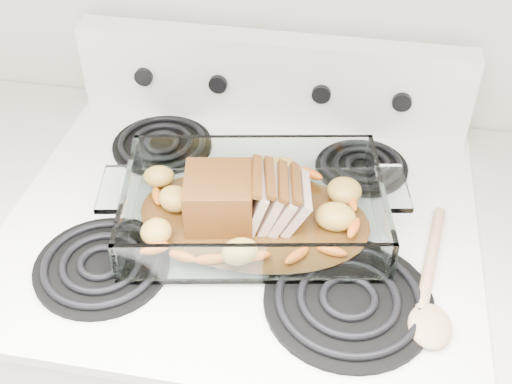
# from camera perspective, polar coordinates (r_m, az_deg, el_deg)

# --- Properties ---
(electric_range) EXTENTS (0.78, 0.70, 1.12)m
(electric_range) POSITION_cam_1_polar(r_m,az_deg,el_deg) (1.44, -0.92, -15.42)
(electric_range) COLOR white
(electric_range) RESTS_ON ground
(baking_dish) EXTENTS (0.41, 0.27, 0.08)m
(baking_dish) POSITION_cam_1_polar(r_m,az_deg,el_deg) (1.05, -0.20, -1.83)
(baking_dish) COLOR silver
(baking_dish) RESTS_ON electric_range
(pork_roast) EXTENTS (0.20, 0.11, 0.09)m
(pork_roast) POSITION_cam_1_polar(r_m,az_deg,el_deg) (1.03, -1.76, -0.45)
(pork_roast) COLOR brown
(pork_roast) RESTS_ON baking_dish
(roast_vegetables) EXTENTS (0.32, 0.18, 0.04)m
(roast_vegetables) POSITION_cam_1_polar(r_m,az_deg,el_deg) (1.07, -0.06, -0.43)
(roast_vegetables) COLOR orange
(roast_vegetables) RESTS_ON baking_dish
(wooden_spoon) EXTENTS (0.06, 0.29, 0.02)m
(wooden_spoon) POSITION_cam_1_polar(r_m,az_deg,el_deg) (0.99, 15.25, -8.80)
(wooden_spoon) COLOR tan
(wooden_spoon) RESTS_ON electric_range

